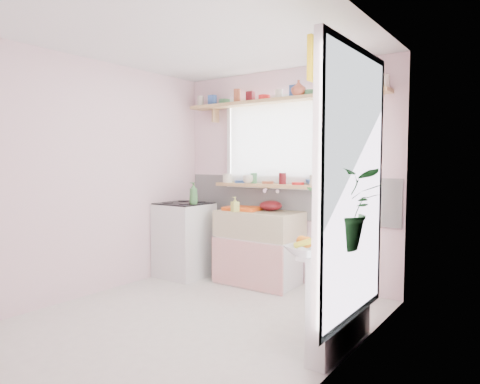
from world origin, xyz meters
The scene contains 19 objects.
room centered at (0.66, 0.86, 1.37)m, with size 3.20×3.20×3.20m.
sink_unit centered at (-0.15, 1.29, 0.43)m, with size 0.95×0.65×1.11m.
cooker centered at (-1.10, 1.05, 0.46)m, with size 0.58×0.58×0.93m.
radiator_ledge centered at (1.30, 0.20, 0.40)m, with size 0.22×0.95×0.78m.
windowsill centered at (-0.15, 1.48, 1.14)m, with size 1.40×0.22×0.04m, color tan.
pine_shelf centered at (0.00, 1.47, 2.12)m, with size 2.52×0.24×0.04m, color tan.
shelf_crockery centered at (-0.02, 1.47, 2.19)m, with size 2.47×0.11×0.12m.
sill_crockery centered at (-0.17, 1.48, 1.22)m, with size 1.35×0.11×0.12m.
dish_tray centered at (-0.37, 1.27, 0.87)m, with size 0.41×0.31×0.04m, color #F65715.
colander centered at (-0.07, 1.42, 0.91)m, with size 0.26×0.26×0.12m, color #590F14.
jade_plant centered at (1.33, 0.16, 1.08)m, with size 0.54×0.47×0.60m, color #255D26.
fruit_bowl centered at (1.21, -0.20, 0.81)m, with size 0.28×0.28×0.07m, color silver.
herb_pot centered at (1.33, -0.20, 0.88)m, with size 0.11×0.07×0.21m, color #2F692A.
soap_bottle_sink centered at (-0.35, 1.10, 0.94)m, with size 0.08×0.08×0.17m, color #D4D75F.
sill_cup centered at (-0.39, 1.42, 1.21)m, with size 0.13×0.13×0.10m, color beige.
sill_bowl centered at (0.43, 1.54, 1.19)m, with size 0.21×0.21×0.06m, color #2F579A.
shelf_vase centered at (0.28, 1.41, 2.23)m, with size 0.16×0.16×0.17m, color #B25036.
cooker_bottle centered at (-0.88, 0.98, 1.05)m, with size 0.10×0.10×0.26m, color #408142.
fruit centered at (1.22, -0.19, 0.87)m, with size 0.20×0.14×0.10m.
Camera 1 is at (2.52, -2.82, 1.42)m, focal length 32.00 mm.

